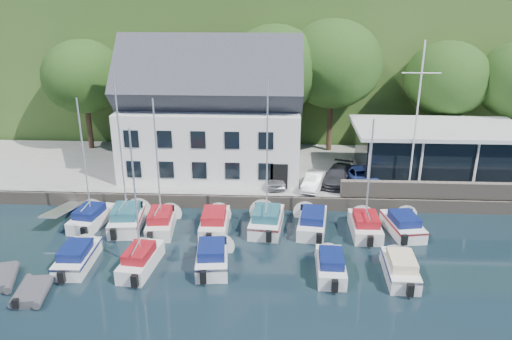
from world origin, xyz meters
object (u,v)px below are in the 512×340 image
(boat_r2_2, at_px, (212,254))
(boat_r2_4, at_px, (400,266))
(boat_r1_2, at_px, (158,167))
(boat_r1_3, at_px, (215,220))
(boat_r1_5, at_px, (312,219))
(boat_r2_1, at_px, (135,199))
(flagpole, at_px, (416,120))
(boat_r1_7, at_px, (403,223))
(boat_r2_3, at_px, (331,263))
(dinghy_0, at_px, (0,276))
(car_blue, at_px, (361,176))
(club_pavilion, at_px, (436,151))
(dinghy_1, at_px, (32,290))
(boat_r1_6, at_px, (369,173))
(boat_r1_1, at_px, (122,161))
(car_silver, at_px, (273,177))
(car_dgrey, at_px, (337,175))
(boat_r2_0, at_px, (77,254))
(harbor_building, at_px, (212,119))
(car_white, at_px, (314,181))
(boat_r1_0, at_px, (85,167))
(boat_r1_4, at_px, (267,163))

(boat_r2_2, distance_m, boat_r2_4, 10.70)
(boat_r1_2, bearing_deg, boat_r1_3, -4.27)
(boat_r1_5, xyz_separation_m, boat_r2_1, (-10.18, -5.53, 3.68))
(flagpole, xyz_separation_m, boat_r1_2, (-17.46, -4.93, -2.10))
(boat_r1_5, relative_size, boat_r1_7, 1.13)
(boat_r2_3, distance_m, dinghy_0, 18.40)
(car_blue, distance_m, flagpole, 6.07)
(club_pavilion, distance_m, boat_r2_4, 15.08)
(boat_r1_2, xyz_separation_m, dinghy_1, (-5.06, -7.99, -4.10))
(boat_r1_7, bearing_deg, boat_r1_6, 174.44)
(boat_r1_3, bearing_deg, boat_r2_2, -86.16)
(dinghy_0, bearing_deg, boat_r2_2, -7.46)
(boat_r1_1, relative_size, boat_r2_1, 1.09)
(boat_r2_2, xyz_separation_m, dinghy_0, (-11.50, -2.24, -0.41))
(car_silver, distance_m, car_blue, 6.82)
(club_pavilion, distance_m, boat_r1_6, 10.88)
(car_dgrey, bearing_deg, dinghy_0, -126.02)
(car_dgrey, xyz_separation_m, boat_r2_3, (-1.49, -11.58, -0.95))
(car_blue, bearing_deg, boat_r1_3, -161.19)
(boat_r1_6, height_order, boat_r2_0, boat_r1_6)
(harbor_building, relative_size, boat_r1_5, 2.32)
(boat_r2_0, xyz_separation_m, dinghy_1, (-1.20, -3.20, -0.35))
(car_white, distance_m, dinghy_0, 21.73)
(car_silver, height_order, boat_r1_0, boat_r1_0)
(flagpole, relative_size, boat_r2_4, 2.00)
(flagpole, xyz_separation_m, boat_r1_4, (-10.41, -4.46, -1.84))
(flagpole, bearing_deg, harbor_building, 164.51)
(club_pavilion, xyz_separation_m, boat_r2_0, (-24.19, -13.41, -2.37))
(harbor_building, relative_size, dinghy_0, 4.79)
(boat_r2_0, bearing_deg, boat_r2_1, -4.25)
(car_dgrey, height_order, car_blue, car_blue)
(boat_r1_1, height_order, boat_r2_3, boat_r1_1)
(car_dgrey, bearing_deg, boat_r2_3, -77.37)
(boat_r1_3, relative_size, boat_r2_2, 1.07)
(boat_r1_2, xyz_separation_m, boat_r1_5, (10.13, 0.54, -3.72))
(car_silver, relative_size, car_dgrey, 0.83)
(boat_r1_4, bearing_deg, car_dgrey, 54.74)
(car_white, height_order, boat_r1_3, car_white)
(harbor_building, relative_size, boat_r2_2, 2.58)
(harbor_building, relative_size, boat_r2_3, 2.66)
(boat_r1_5, bearing_deg, boat_r1_0, -172.44)
(boat_r2_4, bearing_deg, boat_r2_1, -179.01)
(club_pavilion, height_order, boat_r1_2, boat_r1_2)
(boat_r2_2, bearing_deg, boat_r1_5, 34.04)
(dinghy_1, bearing_deg, boat_r2_0, 60.89)
(boat_r1_2, bearing_deg, boat_r1_7, -3.76)
(car_silver, bearing_deg, car_white, -20.46)
(boat_r1_2, xyz_separation_m, dinghy_0, (-7.46, -6.78, -4.08))
(car_blue, relative_size, boat_r2_2, 0.69)
(boat_r1_0, xyz_separation_m, boat_r2_3, (15.82, -5.46, -3.49))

